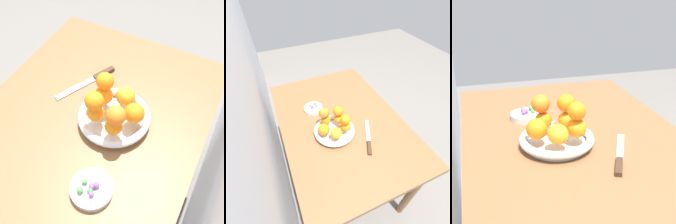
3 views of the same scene
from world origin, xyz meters
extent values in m
plane|color=slate|center=(0.00, 0.00, 0.00)|extent=(6.00, 6.00, 0.00)
cube|color=silver|center=(0.00, 0.48, 1.25)|extent=(4.00, 0.05, 2.50)
cube|color=brown|center=(0.00, 0.00, 0.72)|extent=(1.10, 0.76, 0.04)
cylinder|color=brown|center=(-0.49, -0.32, 0.35)|extent=(0.05, 0.05, 0.70)
cylinder|color=brown|center=(0.49, -0.32, 0.35)|extent=(0.05, 0.05, 0.70)
cylinder|color=brown|center=(0.49, 0.32, 0.35)|extent=(0.05, 0.05, 0.70)
cylinder|color=silver|center=(-0.09, 0.08, 0.75)|extent=(0.20, 0.20, 0.01)
torus|color=silver|center=(-0.09, 0.08, 0.77)|extent=(0.24, 0.24, 0.03)
cylinder|color=silver|center=(0.16, 0.13, 0.75)|extent=(0.12, 0.12, 0.02)
sphere|color=orange|center=(-0.15, 0.09, 0.81)|extent=(0.07, 0.07, 0.07)
sphere|color=orange|center=(-0.12, 0.02, 0.81)|extent=(0.06, 0.06, 0.06)
sphere|color=orange|center=(-0.05, 0.03, 0.81)|extent=(0.06, 0.06, 0.06)
sphere|color=orange|center=(-0.03, 0.11, 0.81)|extent=(0.06, 0.06, 0.06)
sphere|color=orange|center=(-0.10, 0.15, 0.81)|extent=(0.07, 0.07, 0.07)
sphere|color=orange|center=(-0.03, 0.12, 0.87)|extent=(0.06, 0.06, 0.06)
sphere|color=orange|center=(-0.05, 0.03, 0.87)|extent=(0.06, 0.06, 0.06)
sphere|color=orange|center=(-0.13, 0.03, 0.87)|extent=(0.06, 0.06, 0.06)
sphere|color=#4C9947|center=(0.17, 0.14, 0.77)|extent=(0.02, 0.02, 0.02)
sphere|color=#4C9947|center=(0.16, 0.11, 0.77)|extent=(0.02, 0.02, 0.02)
sphere|color=#8C4C99|center=(0.16, 0.13, 0.77)|extent=(0.02, 0.02, 0.02)
sphere|color=#8C4C99|center=(0.18, 0.14, 0.77)|extent=(0.02, 0.02, 0.02)
sphere|color=#4C9947|center=(0.18, 0.11, 0.77)|extent=(0.02, 0.02, 0.02)
sphere|color=#8C4C99|center=(0.15, 0.14, 0.77)|extent=(0.02, 0.02, 0.02)
sphere|color=#C6384C|center=(0.16, 0.14, 0.77)|extent=(0.01, 0.01, 0.01)
cube|color=#3F2819|center=(-0.27, -0.06, 0.75)|extent=(0.09, 0.06, 0.01)
cube|color=silver|center=(-0.16, -0.12, 0.74)|extent=(0.16, 0.09, 0.01)
camera|label=1|loc=(0.41, 0.33, 1.52)|focal=45.00mm
camera|label=2|loc=(-0.72, 0.33, 1.58)|focal=28.00mm
camera|label=3|loc=(-1.05, 0.33, 1.27)|focal=55.00mm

